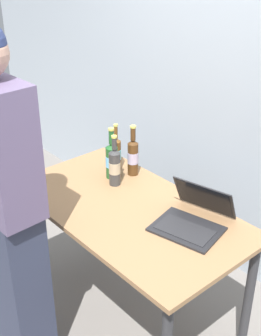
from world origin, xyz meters
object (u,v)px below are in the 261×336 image
Objects in this scene: beer_bottle_green at (133,156)px; beer_bottle_amber at (115,166)px; beer_bottle_dark at (112,159)px; beer_bottle_brown at (116,153)px; laptop at (193,218)px; person_figure at (7,211)px.

beer_bottle_amber is (0.02, -0.16, -0.00)m from beer_bottle_green.
beer_bottle_brown is at bearing 126.83° from beer_bottle_dark.
beer_bottle_brown is at bearing 138.16° from beer_bottle_amber.
beer_bottle_amber is (0.14, -0.13, 0.01)m from beer_bottle_brown.
beer_bottle_amber reaches higher than laptop.
beer_bottle_dark is 0.09m from beer_bottle_amber.
beer_bottle_green is (-0.61, 0.13, 0.08)m from laptop.
laptop is at bearing 3.63° from beer_bottle_amber.
beer_bottle_dark is at bearing 152.08° from beer_bottle_amber.
beer_bottle_green is at bearing 168.27° from laptop.
beer_bottle_green is at bearing 16.07° from beer_bottle_brown.
beer_bottle_dark is 1.03× the size of beer_bottle_amber.
beer_bottle_amber is 0.73m from person_figure.
beer_bottle_dark is 0.18× the size of person_figure.
beer_bottle_green is (0.12, 0.03, 0.01)m from beer_bottle_brown.
beer_bottle_green is 1.03× the size of beer_bottle_amber.
laptop is 0.67m from beer_bottle_dark.
beer_bottle_dark reaches higher than beer_bottle_amber.
beer_bottle_green reaches higher than laptop.
laptop is 1.33× the size of beer_bottle_amber.
person_figure reaches higher than beer_bottle_brown.
beer_bottle_brown is 0.97× the size of beer_bottle_amber.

